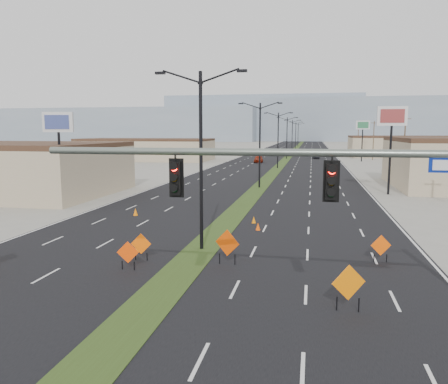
% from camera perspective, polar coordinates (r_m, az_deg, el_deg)
% --- Properties ---
extents(ground, '(600.00, 600.00, 0.00)m').
position_cam_1_polar(ground, '(14.82, -15.18, -19.47)').
color(ground, gray).
rests_on(ground, ground).
extents(road_surface, '(25.00, 400.00, 0.02)m').
position_cam_1_polar(road_surface, '(112.07, 8.28, 4.45)').
color(road_surface, black).
rests_on(road_surface, ground).
extents(median_strip, '(2.00, 400.00, 0.04)m').
position_cam_1_polar(median_strip, '(112.07, 8.28, 4.45)').
color(median_strip, '#2F3F16').
rests_on(median_strip, ground).
extents(building_sw_far, '(30.00, 14.00, 4.50)m').
position_cam_1_polar(building_sw_far, '(104.03, -10.14, 5.38)').
color(building_sw_far, tan).
rests_on(building_sw_far, ground).
extents(building_se_far, '(44.00, 16.00, 5.00)m').
position_cam_1_polar(building_se_far, '(125.89, 26.18, 5.23)').
color(building_se_far, tan).
rests_on(building_se_far, ground).
extents(mesa_west, '(180.00, 50.00, 22.00)m').
position_cam_1_polar(mesa_west, '(317.81, -12.12, 8.58)').
color(mesa_west, gray).
rests_on(mesa_west, ground).
extents(mesa_center, '(220.00, 50.00, 28.00)m').
position_cam_1_polar(mesa_center, '(313.62, 17.82, 8.94)').
color(mesa_center, gray).
rests_on(mesa_center, ground).
extents(mesa_backdrop, '(140.00, 50.00, 32.00)m').
position_cam_1_polar(mesa_backdrop, '(333.78, 5.25, 9.54)').
color(mesa_backdrop, gray).
rests_on(mesa_backdrop, ground).
extents(signal_mast, '(16.30, 0.60, 8.00)m').
position_cam_1_polar(signal_mast, '(14.06, 21.37, -0.64)').
color(signal_mast, slate).
rests_on(signal_mast, ground).
extents(streetlight_0, '(5.15, 0.24, 10.02)m').
position_cam_1_polar(streetlight_0, '(24.51, -3.03, 4.83)').
color(streetlight_0, black).
rests_on(streetlight_0, ground).
extents(streetlight_1, '(5.15, 0.24, 10.02)m').
position_cam_1_polar(streetlight_1, '(52.07, 4.70, 6.48)').
color(streetlight_1, black).
rests_on(streetlight_1, ground).
extents(streetlight_2, '(5.15, 0.24, 10.02)m').
position_cam_1_polar(streetlight_2, '(79.94, 7.07, 6.96)').
color(streetlight_2, black).
rests_on(streetlight_2, ground).
extents(streetlight_3, '(5.15, 0.24, 10.02)m').
position_cam_1_polar(streetlight_3, '(107.88, 8.22, 7.19)').
color(streetlight_3, black).
rests_on(streetlight_3, ground).
extents(streetlight_4, '(5.15, 0.24, 10.02)m').
position_cam_1_polar(streetlight_4, '(135.84, 8.89, 7.33)').
color(streetlight_4, black).
rests_on(streetlight_4, ground).
extents(streetlight_5, '(5.15, 0.24, 10.02)m').
position_cam_1_polar(streetlight_5, '(163.82, 9.34, 7.41)').
color(streetlight_5, black).
rests_on(streetlight_5, ground).
extents(streetlight_6, '(5.15, 0.24, 10.02)m').
position_cam_1_polar(streetlight_6, '(191.80, 9.65, 7.48)').
color(streetlight_6, black).
rests_on(streetlight_6, ground).
extents(utility_pole_1, '(1.60, 0.20, 9.00)m').
position_cam_1_polar(utility_pole_1, '(73.07, 22.48, 5.75)').
color(utility_pole_1, '#4C3823').
rests_on(utility_pole_1, ground).
extents(utility_pole_2, '(1.60, 0.20, 9.00)m').
position_cam_1_polar(utility_pole_2, '(107.62, 18.94, 6.45)').
color(utility_pole_2, '#4C3823').
rests_on(utility_pole_2, ground).
extents(utility_pole_3, '(1.60, 0.20, 9.00)m').
position_cam_1_polar(utility_pole_3, '(142.40, 17.12, 6.80)').
color(utility_pole_3, '#4C3823').
rests_on(utility_pole_3, ground).
extents(car_left, '(2.05, 4.59, 1.53)m').
position_cam_1_polar(car_left, '(94.43, 4.53, 4.32)').
color(car_left, maroon).
rests_on(car_left, ground).
extents(car_mid, '(1.89, 4.08, 1.30)m').
position_cam_1_polar(car_mid, '(109.80, 11.89, 4.63)').
color(car_mid, black).
rests_on(car_mid, ground).
extents(car_far, '(2.25, 4.60, 1.29)m').
position_cam_1_polar(car_far, '(135.10, 4.87, 5.36)').
color(car_far, '#AEB1B8').
rests_on(car_far, ground).
extents(construction_sign_1, '(1.07, 0.23, 1.44)m').
position_cam_1_polar(construction_sign_1, '(21.99, -12.45, -7.84)').
color(construction_sign_1, '#FF4405').
rests_on(construction_sign_1, ground).
extents(construction_sign_2, '(1.09, 0.11, 1.46)m').
position_cam_1_polar(construction_sign_2, '(23.40, -10.79, -6.80)').
color(construction_sign_2, '#FF6005').
rests_on(construction_sign_2, ground).
extents(construction_sign_3, '(1.31, 0.49, 1.83)m').
position_cam_1_polar(construction_sign_3, '(22.27, 0.43, -6.80)').
color(construction_sign_3, '#D54004').
rests_on(construction_sign_3, ground).
extents(construction_sign_4, '(1.05, 0.32, 1.44)m').
position_cam_1_polar(construction_sign_4, '(24.14, 19.81, -6.71)').
color(construction_sign_4, '#FF5305').
rests_on(construction_sign_4, ground).
extents(construction_sign_5, '(1.27, 0.60, 1.83)m').
position_cam_1_polar(construction_sign_5, '(17.32, 15.96, -11.49)').
color(construction_sign_5, orange).
rests_on(construction_sign_5, ground).
extents(cone_0, '(0.50, 0.50, 0.65)m').
position_cam_1_polar(cone_0, '(25.28, -11.15, -6.93)').
color(cone_0, orange).
rests_on(cone_0, ground).
extents(cone_1, '(0.40, 0.40, 0.54)m').
position_cam_1_polar(cone_1, '(30.05, 4.46, -4.52)').
color(cone_1, '#FB5005').
rests_on(cone_1, ground).
extents(cone_2, '(0.38, 0.38, 0.53)m').
position_cam_1_polar(cone_2, '(32.29, 3.91, -3.65)').
color(cone_2, orange).
rests_on(cone_2, ground).
extents(cone_3, '(0.38, 0.38, 0.62)m').
position_cam_1_polar(cone_3, '(35.79, -11.49, -2.56)').
color(cone_3, orange).
rests_on(cone_3, ground).
extents(pole_sign_west, '(2.78, 0.99, 8.50)m').
position_cam_1_polar(pole_sign_west, '(43.64, -20.82, 7.61)').
color(pole_sign_west, black).
rests_on(pole_sign_west, ground).
extents(pole_sign_east_near, '(3.05, 0.50, 9.33)m').
position_cam_1_polar(pole_sign_east_near, '(49.67, 21.07, 8.42)').
color(pole_sign_east_near, black).
rests_on(pole_sign_east_near, ground).
extents(pole_sign_east_far, '(2.90, 1.28, 9.03)m').
position_cam_1_polar(pole_sign_east_far, '(101.97, 17.68, 7.94)').
color(pole_sign_east_far, black).
rests_on(pole_sign_east_far, ground).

